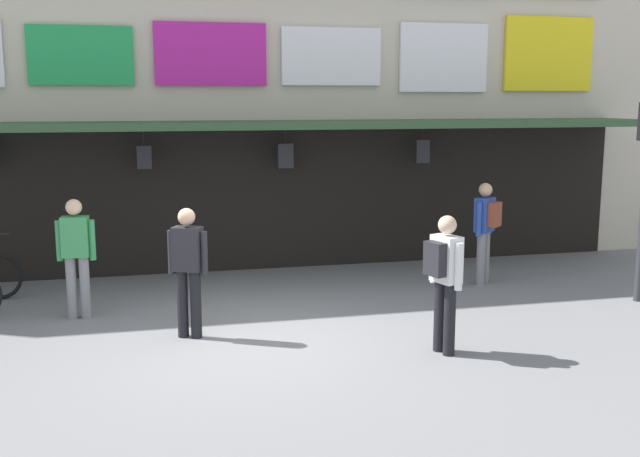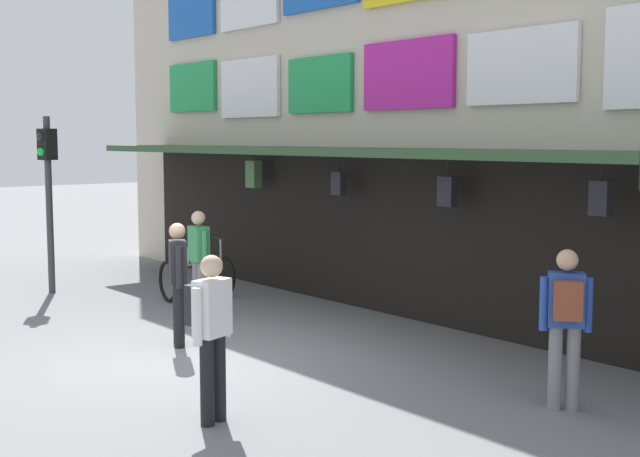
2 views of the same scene
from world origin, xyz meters
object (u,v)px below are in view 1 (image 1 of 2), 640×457
at_px(pedestrian_in_blue, 76,252).
at_px(pedestrian_in_white, 188,265).
at_px(pedestrian_in_red, 444,274).
at_px(pedestrian_in_green, 486,225).

distance_m(pedestrian_in_blue, pedestrian_in_white, 1.89).
bearing_deg(pedestrian_in_red, pedestrian_in_blue, 150.03).
relative_size(pedestrian_in_blue, pedestrian_in_red, 1.00).
relative_size(pedestrian_in_white, pedestrian_in_red, 1.00).
xyz_separation_m(pedestrian_in_green, pedestrian_in_red, (-1.99, -3.03, 0.00)).
bearing_deg(pedestrian_in_blue, pedestrian_in_white, -39.74).
height_order(pedestrian_in_white, pedestrian_in_red, same).
xyz_separation_m(pedestrian_in_blue, pedestrian_in_white, (1.45, -1.21, 0.00)).
bearing_deg(pedestrian_in_white, pedestrian_in_red, -24.23).
bearing_deg(pedestrian_in_blue, pedestrian_in_red, -29.97).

